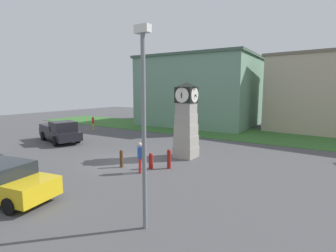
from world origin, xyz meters
TOP-DOWN VIEW (x-y plane):
  - ground_plane at (0.00, 0.00)m, footprint 77.37×77.37m
  - clock_tower at (2.57, 3.06)m, footprint 1.51×1.51m
  - bollard_near_tower at (0.53, -1.01)m, footprint 0.21×0.21m
  - bollard_mid_row at (2.13, -0.29)m, footprint 0.27×0.27m
  - bollard_far_row at (3.00, 0.28)m, footprint 0.23×0.23m
  - car_by_building at (-0.29, -6.97)m, footprint 4.34×2.53m
  - pickup_truck at (-9.17, 1.68)m, footprint 5.61×3.28m
  - pedestrian_near_bench at (-11.85, 7.72)m, footprint 0.46×0.44m
  - pedestrian_crossing_lot at (2.11, -1.24)m, footprint 0.45×0.45m
  - street_lamp_near_road at (5.89, -5.66)m, footprint 0.50×0.24m
  - warehouse_blue_far at (-4.26, 19.63)m, footprint 14.25×12.76m
  - grass_verge_far at (-2.41, 14.18)m, footprint 46.42×8.00m

SIDE VIEW (x-z plane):
  - ground_plane at x=0.00m, z-range 0.00..0.00m
  - grass_verge_far at x=-2.41m, z-range 0.00..0.04m
  - bollard_mid_row at x=2.13m, z-range 0.01..0.93m
  - bollard_near_tower at x=0.53m, z-range 0.01..1.06m
  - bollard_far_row at x=3.00m, z-range 0.01..1.14m
  - car_by_building at x=-0.29m, z-range 0.02..1.57m
  - pedestrian_near_bench at x=-11.85m, z-range 0.11..1.67m
  - pickup_truck at x=-9.17m, z-range 0.00..1.85m
  - pedestrian_crossing_lot at x=2.11m, z-range 0.12..1.82m
  - clock_tower at x=2.57m, z-range -0.11..4.87m
  - street_lamp_near_road at x=5.89m, z-range 0.50..6.90m
  - warehouse_blue_far at x=-4.26m, z-range 0.01..8.65m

